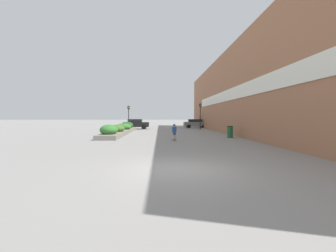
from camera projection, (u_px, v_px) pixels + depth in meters
ground_plane at (178, 169)px, 8.05m from camera, size 300.00×300.00×0.00m
building_wall_right at (228, 92)px, 25.10m from camera, size 0.67×46.22×9.34m
planter_box at (121, 130)px, 25.43m from camera, size 1.85×15.12×1.22m
skateboard at (174, 140)px, 17.71m from camera, size 0.41×0.67×0.10m
skateboarder at (174, 130)px, 17.68m from camera, size 1.12×0.44×1.24m
trash_bin at (230, 132)px, 20.19m from camera, size 0.53×0.53×1.06m
car_leftmost at (195, 123)px, 38.61m from camera, size 4.08×1.86×1.50m
car_center_left at (249, 123)px, 39.78m from camera, size 4.66×1.95×1.45m
car_center_right at (136, 124)px, 34.99m from camera, size 3.91×2.01×1.55m
traffic_light_left at (129, 114)px, 31.80m from camera, size 0.28×0.30×3.45m
traffic_light_right at (200, 112)px, 32.15m from camera, size 0.28×0.30×3.79m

